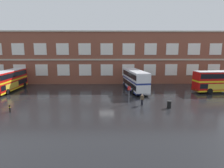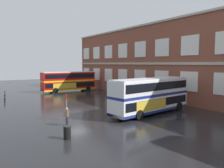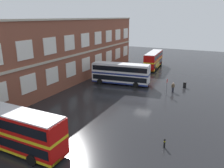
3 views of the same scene
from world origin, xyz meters
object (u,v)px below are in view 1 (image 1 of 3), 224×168
object	(u,v)px
double_decker_middle	(135,80)
double_decker_far	(223,81)
double_decker_near	(9,80)
station_litter_bin	(169,104)
safety_bollard_west	(10,109)
bus_stand_flag	(129,93)
waiting_passenger	(142,99)

from	to	relation	value
double_decker_middle	double_decker_far	size ratio (longest dim) A/B	1.01
double_decker_near	station_litter_bin	size ratio (longest dim) A/B	10.69
double_decker_far	safety_bollard_west	distance (m)	36.57
bus_stand_flag	double_decker_near	bearing A→B (deg)	157.11
double_decker_middle	bus_stand_flag	world-z (taller)	double_decker_middle
double_decker_near	double_decker_middle	distance (m)	24.85
double_decker_far	bus_stand_flag	size ratio (longest dim) A/B	4.14
bus_stand_flag	station_litter_bin	world-z (taller)	bus_stand_flag
double_decker_near	safety_bollard_west	distance (m)	14.83
double_decker_near	double_decker_middle	world-z (taller)	same
double_decker_middle	station_litter_bin	size ratio (longest dim) A/B	10.91
double_decker_near	safety_bollard_west	bearing A→B (deg)	-62.91
double_decker_near	bus_stand_flag	size ratio (longest dim) A/B	4.08
double_decker_middle	double_decker_near	bearing A→B (deg)	179.67
station_litter_bin	bus_stand_flag	bearing A→B (deg)	158.69
double_decker_far	bus_stand_flag	bearing A→B (deg)	-157.55
bus_stand_flag	safety_bollard_west	xyz separation A→B (m)	(-15.93, -3.56, -1.14)
double_decker_far	station_litter_bin	distance (m)	16.72
double_decker_far	bus_stand_flag	world-z (taller)	double_decker_far
waiting_passenger	double_decker_far	bearing A→B (deg)	26.54
waiting_passenger	station_litter_bin	distance (m)	3.84
station_litter_bin	safety_bollard_west	size ratio (longest dim) A/B	1.08
bus_stand_flag	station_litter_bin	size ratio (longest dim) A/B	2.62
double_decker_middle	double_decker_far	distance (m)	16.68
waiting_passenger	safety_bollard_west	distance (m)	18.03
double_decker_middle	safety_bollard_west	xyz separation A→B (m)	(-18.14, -12.98, -1.66)
double_decker_near	double_decker_middle	bearing A→B (deg)	-0.33
safety_bollard_west	waiting_passenger	bearing A→B (deg)	9.16
double_decker_middle	safety_bollard_west	bearing A→B (deg)	-144.42
double_decker_near	waiting_passenger	size ratio (longest dim) A/B	6.48
double_decker_near	waiting_passenger	world-z (taller)	double_decker_near
double_decker_far	bus_stand_flag	xyz separation A→B (m)	(-18.81, -7.77, -0.51)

